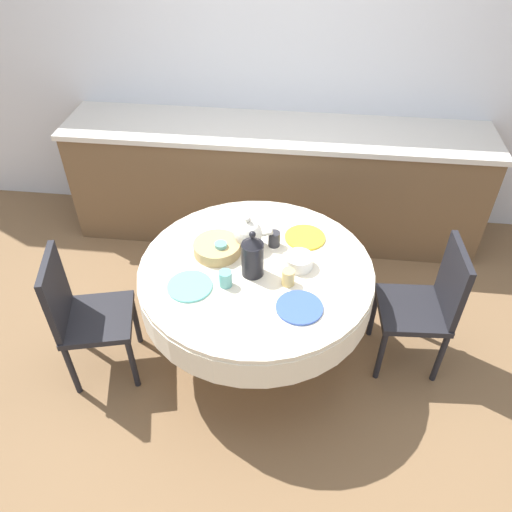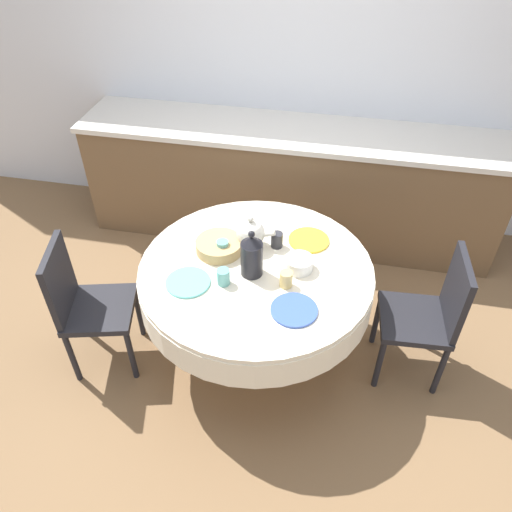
% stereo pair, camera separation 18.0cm
% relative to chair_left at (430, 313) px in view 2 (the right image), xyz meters
% --- Properties ---
extents(ground_plane, '(12.00, 12.00, 0.00)m').
position_rel_chair_left_xyz_m(ground_plane, '(-1.01, -0.06, -0.50)').
color(ground_plane, brown).
extents(wall_back, '(7.00, 0.05, 2.60)m').
position_rel_chair_left_xyz_m(wall_back, '(-1.01, 1.60, 0.80)').
color(wall_back, silver).
rests_on(wall_back, ground_plane).
extents(kitchen_counter, '(3.24, 0.64, 0.94)m').
position_rel_chair_left_xyz_m(kitchen_counter, '(-1.01, 1.27, -0.03)').
color(kitchen_counter, brown).
rests_on(kitchen_counter, ground_plane).
extents(dining_table, '(1.35, 1.35, 0.73)m').
position_rel_chair_left_xyz_m(dining_table, '(-1.01, -0.06, 0.11)').
color(dining_table, tan).
rests_on(dining_table, ground_plane).
extents(chair_left, '(0.42, 0.42, 0.89)m').
position_rel_chair_left_xyz_m(chair_left, '(0.00, 0.00, 0.00)').
color(chair_left, black).
rests_on(chair_left, ground_plane).
extents(chair_right, '(0.49, 0.49, 0.89)m').
position_rel_chair_left_xyz_m(chair_right, '(-2.00, -0.32, 0.00)').
color(chair_right, black).
rests_on(chair_right, ground_plane).
extents(plate_near_left, '(0.25, 0.25, 0.01)m').
position_rel_chair_left_xyz_m(plate_near_left, '(-1.35, -0.27, 0.24)').
color(plate_near_left, '#60BCB7').
rests_on(plate_near_left, dining_table).
extents(cup_near_left, '(0.07, 0.07, 0.09)m').
position_rel_chair_left_xyz_m(cup_near_left, '(-1.16, -0.23, 0.28)').
color(cup_near_left, '#5BA39E').
rests_on(cup_near_left, dining_table).
extents(plate_near_right, '(0.25, 0.25, 0.01)m').
position_rel_chair_left_xyz_m(plate_near_right, '(-0.75, -0.36, 0.24)').
color(plate_near_right, '#3856AD').
rests_on(plate_near_right, dining_table).
extents(cup_near_right, '(0.07, 0.07, 0.09)m').
position_rel_chair_left_xyz_m(cup_near_right, '(-0.82, -0.18, 0.28)').
color(cup_near_right, '#DBB766').
rests_on(cup_near_right, dining_table).
extents(plate_far_left, '(0.25, 0.25, 0.01)m').
position_rel_chair_left_xyz_m(plate_far_left, '(-1.34, 0.17, 0.24)').
color(plate_far_left, white).
rests_on(plate_far_left, dining_table).
extents(cup_far_left, '(0.07, 0.07, 0.09)m').
position_rel_chair_left_xyz_m(cup_far_left, '(-1.23, 0.01, 0.28)').
color(cup_far_left, '#5BA39E').
rests_on(cup_far_left, dining_table).
extents(plate_far_right, '(0.25, 0.25, 0.01)m').
position_rel_chair_left_xyz_m(plate_far_right, '(-0.75, 0.23, 0.24)').
color(plate_far_right, yellow).
rests_on(plate_far_right, dining_table).
extents(cup_far_right, '(0.07, 0.07, 0.09)m').
position_rel_chair_left_xyz_m(cup_far_right, '(-0.93, 0.14, 0.28)').
color(cup_far_right, '#28282D').
rests_on(cup_far_right, dining_table).
extents(coffee_carafe, '(0.12, 0.12, 0.29)m').
position_rel_chair_left_xyz_m(coffee_carafe, '(-1.03, -0.12, 0.36)').
color(coffee_carafe, black).
rests_on(coffee_carafe, dining_table).
extents(teapot, '(0.23, 0.17, 0.22)m').
position_rel_chair_left_xyz_m(teapot, '(-1.08, 0.11, 0.33)').
color(teapot, silver).
rests_on(teapot, dining_table).
extents(bread_basket, '(0.28, 0.28, 0.07)m').
position_rel_chair_left_xyz_m(bread_basket, '(-1.26, 0.03, 0.27)').
color(bread_basket, tan).
rests_on(bread_basket, dining_table).
extents(fruit_bowl, '(0.16, 0.16, 0.07)m').
position_rel_chair_left_xyz_m(fruit_bowl, '(-0.77, -0.03, 0.27)').
color(fruit_bowl, silver).
rests_on(fruit_bowl, dining_table).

